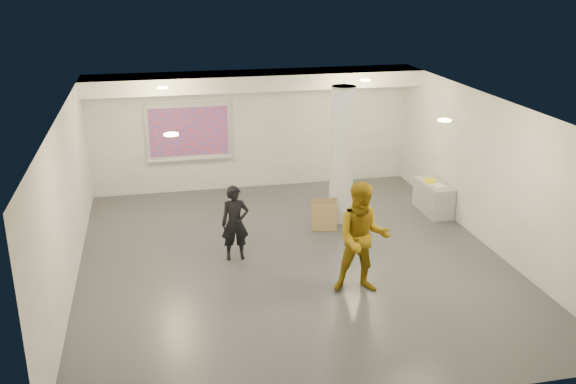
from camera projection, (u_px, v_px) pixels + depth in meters
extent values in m
cube|color=#393B40|center=(292.00, 260.00, 12.38)|extent=(8.00, 9.00, 0.01)
cube|color=white|center=(293.00, 106.00, 11.38)|extent=(8.00, 9.00, 0.01)
cube|color=silver|center=(253.00, 129.00, 16.03)|extent=(8.00, 0.01, 3.00)
cube|color=silver|center=(374.00, 304.00, 7.73)|extent=(8.00, 0.01, 3.00)
cube|color=silver|center=(67.00, 202.00, 11.07)|extent=(0.01, 9.00, 3.00)
cube|color=silver|center=(489.00, 172.00, 12.68)|extent=(0.01, 9.00, 3.00)
cube|color=silver|center=(256.00, 80.00, 15.08)|extent=(8.00, 1.10, 0.36)
cylinder|color=#F5E28B|center=(163.00, 88.00, 13.25)|extent=(0.22, 0.22, 0.02)
cylinder|color=#F5E28B|center=(365.00, 80.00, 14.13)|extent=(0.22, 0.22, 0.02)
cylinder|color=#F5E28B|center=(171.00, 134.00, 9.56)|extent=(0.22, 0.22, 0.02)
cylinder|color=#F5E28B|center=(444.00, 120.00, 10.45)|extent=(0.22, 0.22, 0.02)
cylinder|color=silver|center=(342.00, 155.00, 13.84)|extent=(0.52, 0.52, 3.00)
cube|color=silver|center=(189.00, 131.00, 15.65)|extent=(2.10, 0.06, 1.40)
cube|color=#0145B2|center=(189.00, 132.00, 15.61)|extent=(1.90, 0.01, 1.20)
cube|color=silver|center=(190.00, 159.00, 15.83)|extent=(2.10, 0.08, 0.04)
cube|color=#9B9EA0|center=(433.00, 198.00, 14.68)|extent=(0.51, 1.21, 0.70)
cube|color=white|center=(438.00, 186.00, 14.37)|extent=(0.29, 0.35, 0.02)
cube|color=#FDEA0D|center=(430.00, 181.00, 14.69)|extent=(0.29, 0.35, 0.03)
cube|color=olive|center=(324.00, 212.00, 13.94)|extent=(0.57, 0.17, 0.61)
cube|color=olive|center=(324.00, 218.00, 13.67)|extent=(0.55, 0.30, 0.57)
imported|color=black|center=(235.00, 223.00, 12.21)|extent=(0.54, 0.36, 1.46)
imported|color=#9C7511|center=(363.00, 238.00, 10.89)|extent=(1.08, 0.92, 1.98)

